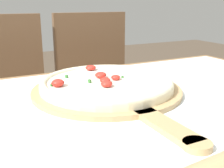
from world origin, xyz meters
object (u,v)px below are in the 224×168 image
chair_right (98,89)px  chair_left (6,103)px  pizza (107,83)px  pizza_peel (110,92)px

chair_right → chair_left: bearing=-177.4°
pizza → chair_right: bearing=68.0°
pizza_peel → pizza: (-0.00, 0.02, 0.02)m
pizza_peel → chair_right: (0.25, 0.63, -0.21)m
chair_left → chair_right: same height
pizza → chair_left: size_ratio=0.38×
chair_right → pizza_peel: bearing=-108.8°
chair_left → chair_right: 0.44m
chair_right → pizza: bearing=-109.4°
pizza → chair_left: bearing=107.7°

